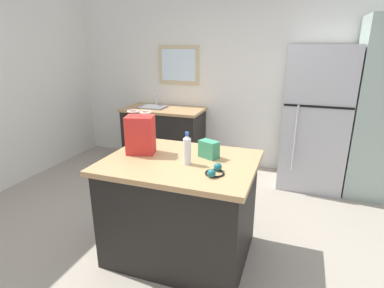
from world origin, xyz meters
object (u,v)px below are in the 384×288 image
at_px(kitchen_island, 181,207).
at_px(ear_defenders, 215,171).
at_px(refrigerator, 315,118).
at_px(bottle, 187,150).
at_px(tall_cabinet, 378,110).
at_px(small_box, 209,149).
at_px(shopping_bag, 140,135).

xyz_separation_m(kitchen_island, ear_defenders, (0.36, -0.19, 0.48)).
bearing_deg(ear_defenders, kitchen_island, 152.16).
distance_m(kitchen_island, refrigerator, 2.32).
bearing_deg(bottle, tall_cabinet, 49.84).
height_order(small_box, ear_defenders, small_box).
bearing_deg(shopping_bag, refrigerator, 51.99).
distance_m(bottle, ear_defenders, 0.31).
height_order(refrigerator, ear_defenders, refrigerator).
bearing_deg(small_box, shopping_bag, -171.17).
relative_size(refrigerator, ear_defenders, 9.30).
relative_size(shopping_bag, bottle, 1.42).
distance_m(shopping_bag, small_box, 0.62).
bearing_deg(shopping_bag, ear_defenders, -17.25).
bearing_deg(bottle, shopping_bag, 166.94).
bearing_deg(kitchen_island, shopping_bag, 173.47).
height_order(bottle, ear_defenders, bottle).
relative_size(kitchen_island, refrigerator, 0.69).
xyz_separation_m(tall_cabinet, small_box, (-1.60, -1.84, -0.10)).
relative_size(refrigerator, small_box, 11.15).
relative_size(shopping_bag, ear_defenders, 1.93).
distance_m(tall_cabinet, shopping_bag, 2.94).
bearing_deg(refrigerator, kitchen_island, -119.43).
relative_size(refrigerator, tall_cabinet, 0.85).
relative_size(tall_cabinet, ear_defenders, 10.93).
bearing_deg(kitchen_island, tall_cabinet, 47.48).
height_order(shopping_bag, ear_defenders, shopping_bag).
relative_size(tall_cabinet, shopping_bag, 5.65).
xyz_separation_m(refrigerator, tall_cabinet, (0.70, 0.00, 0.16)).
relative_size(kitchen_island, ear_defenders, 6.41).
xyz_separation_m(bottle, ear_defenders, (0.27, -0.12, -0.10)).
xyz_separation_m(tall_cabinet, ear_defenders, (-1.46, -2.17, -0.15)).
height_order(tall_cabinet, small_box, tall_cabinet).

